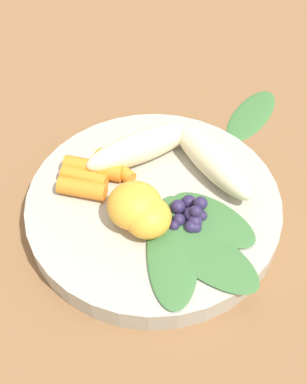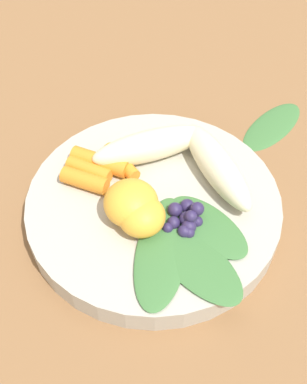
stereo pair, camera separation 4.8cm
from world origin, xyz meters
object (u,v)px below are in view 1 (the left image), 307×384
object	(u,v)px
orange_segment_near	(148,217)
banana_peeled_left	(142,146)
banana_peeled_right	(211,159)
bowl	(153,207)
kale_leaf_stray	(252,114)

from	to	relation	value
orange_segment_near	banana_peeled_left	bearing A→B (deg)	-140.11
banana_peeled_left	orange_segment_near	bearing A→B (deg)	65.62
banana_peeled_left	banana_peeled_right	size ratio (longest dim) A/B	1.00
bowl	kale_leaf_stray	distance (m)	0.20
banana_peeled_right	kale_leaf_stray	bearing A→B (deg)	-60.72
bowl	banana_peeled_right	size ratio (longest dim) A/B	2.02
banana_peeled_right	kale_leaf_stray	world-z (taller)	banana_peeled_right
bowl	orange_segment_near	distance (m)	0.05
banana_peeled_right	kale_leaf_stray	distance (m)	0.14
banana_peeled_left	orange_segment_near	xyz separation A→B (m)	(0.07, 0.06, 0.00)
banana_peeled_left	kale_leaf_stray	size ratio (longest dim) A/B	1.16
bowl	banana_peeled_left	world-z (taller)	banana_peeled_left
banana_peeled_right	kale_leaf_stray	xyz separation A→B (m)	(-0.13, -0.02, -0.04)
bowl	kale_leaf_stray	bearing A→B (deg)	177.56
banana_peeled_left	banana_peeled_right	xyz separation A→B (m)	(-0.03, 0.07, 0.00)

